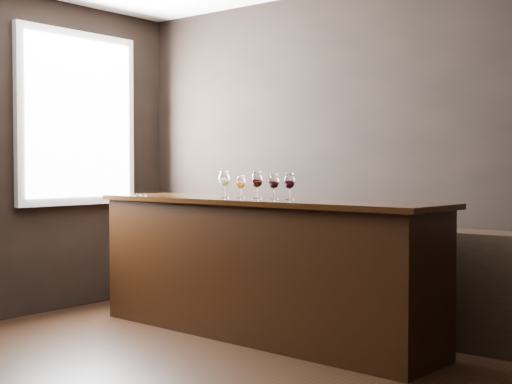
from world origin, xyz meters
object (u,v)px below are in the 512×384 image
Objects in this scene: glass_white at (224,180)px; glass_red_b at (274,182)px; back_bar_shelf at (426,284)px; bar_counter at (260,270)px; glass_amber at (241,183)px; glass_red_c at (289,182)px; glass_red_a at (257,180)px.

glass_white is 1.12× the size of glass_red_b.
glass_red_b is (-0.93, -0.66, 0.77)m from back_bar_shelf.
bar_counter is at bearing 3.90° from glass_white.
glass_amber is 0.31m from glass_red_b.
glass_red_c is at bearing 4.46° from glass_white.
glass_white is at bearing -175.54° from glass_red_c.
glass_red_a reaches higher than bar_counter.
bar_counter is at bearing 2.98° from glass_red_a.
glass_amber is 0.91× the size of glass_red_c.
back_bar_shelf is (1.04, 0.69, -0.09)m from bar_counter.
glass_white is at bearing -167.02° from glass_amber.
glass_amber is 0.86× the size of glass_red_a.
glass_amber is at bearing -151.24° from back_bar_shelf.
glass_amber is (-1.24, -0.68, 0.76)m from back_bar_shelf.
back_bar_shelf is at bearing 32.93° from glass_red_a.
back_bar_shelf is 1.37m from glass_red_b.
glass_red_c reaches higher than bar_counter.
bar_counter is 1.25m from back_bar_shelf.
back_bar_shelf is 1.61m from glass_amber.
glass_red_c reaches higher than glass_red_b.
glass_white is 1.07× the size of glass_red_c.
back_bar_shelf is 1.49m from glass_red_a.
bar_counter is 0.68m from glass_red_b.
bar_counter is at bearing -146.49° from back_bar_shelf.
glass_red_b is 0.15m from glass_red_c.
bar_counter is 14.84× the size of glass_red_c.
glass_red_c is at bearing -2.90° from glass_red_b.
glass_amber is 0.17m from glass_red_a.
bar_counter is 0.73m from glass_red_c.
glass_amber is at bearing -179.99° from bar_counter.
glass_white is at bearing -176.03° from glass_red_a.
glass_red_c is at bearing 5.00° from glass_red_a.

